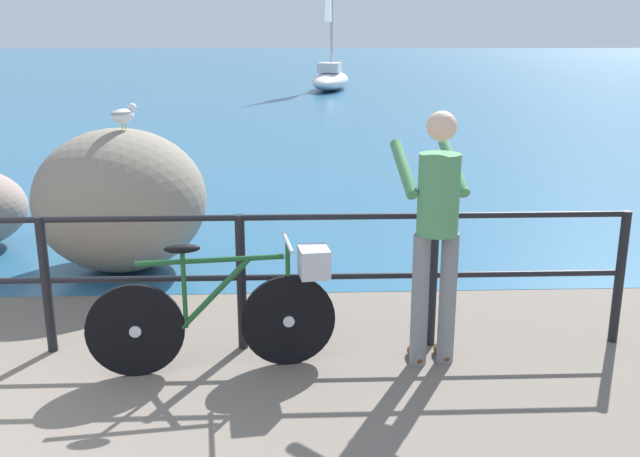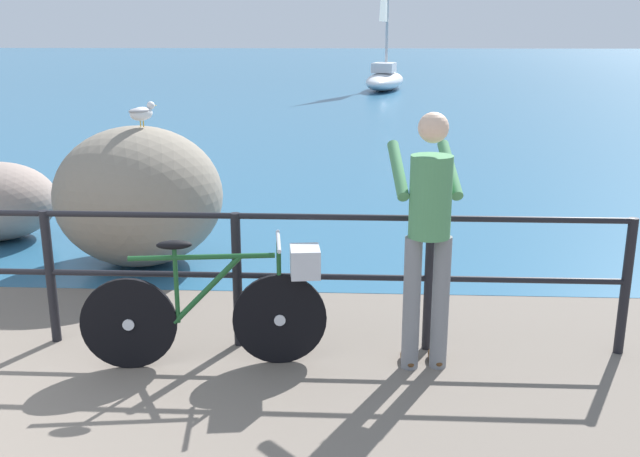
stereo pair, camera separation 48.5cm
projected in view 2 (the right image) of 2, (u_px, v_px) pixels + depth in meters
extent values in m
cube|color=#6B6056|center=(264.00, 106.00, 22.84)|extent=(120.00, 120.00, 0.10)
cube|color=#285B7F|center=(314.00, 64.00, 49.87)|extent=(120.00, 90.00, 0.01)
cylinder|color=black|center=(50.00, 277.00, 5.31)|extent=(0.07, 0.07, 1.02)
cylinder|color=black|center=(237.00, 280.00, 5.25)|extent=(0.07, 0.07, 1.02)
cylinder|color=black|center=(429.00, 284.00, 5.18)|extent=(0.07, 0.07, 1.02)
cylinder|color=black|center=(626.00, 287.00, 5.11)|extent=(0.07, 0.07, 1.02)
cylinder|color=black|center=(129.00, 324.00, 4.93)|extent=(0.66, 0.12, 0.66)
cylinder|color=#B7BCC6|center=(129.00, 324.00, 4.93)|extent=(0.09, 0.07, 0.08)
cylinder|color=black|center=(280.00, 319.00, 5.00)|extent=(0.66, 0.12, 0.66)
cylinder|color=#B7BCC6|center=(280.00, 319.00, 5.00)|extent=(0.09, 0.07, 0.08)
cylinder|color=#194C23|center=(202.00, 257.00, 4.84)|extent=(0.98, 0.16, 0.04)
cylinder|color=#194C23|center=(207.00, 289.00, 4.90)|extent=(0.50, 0.10, 0.50)
cylinder|color=#194C23|center=(176.00, 286.00, 4.88)|extent=(0.03, 0.03, 0.53)
ellipsoid|color=black|center=(174.00, 245.00, 4.80)|extent=(0.25, 0.13, 0.06)
cylinder|color=#194C23|center=(279.00, 281.00, 4.93)|extent=(0.03, 0.03, 0.57)
cylinder|color=#B7BCC6|center=(278.00, 241.00, 4.85)|extent=(0.09, 0.48, 0.03)
cube|color=#B7BCC6|center=(305.00, 262.00, 4.91)|extent=(0.23, 0.26, 0.20)
cylinder|color=slate|center=(412.00, 304.00, 4.89)|extent=(0.12, 0.12, 0.95)
ellipsoid|color=#513319|center=(408.00, 358.00, 5.07)|extent=(0.13, 0.27, 0.08)
cylinder|color=slate|center=(440.00, 303.00, 4.91)|extent=(0.12, 0.12, 0.95)
ellipsoid|color=#513319|center=(436.00, 357.00, 5.08)|extent=(0.13, 0.27, 0.08)
cylinder|color=#4C8C59|center=(431.00, 197.00, 4.70)|extent=(0.28, 0.28, 0.55)
sphere|color=beige|center=(433.00, 128.00, 4.58)|extent=(0.20, 0.20, 0.20)
cylinder|color=#4C8C59|center=(398.00, 170.00, 4.88)|extent=(0.14, 0.52, 0.34)
cylinder|color=#4C8C59|center=(450.00, 169.00, 4.90)|extent=(0.14, 0.52, 0.34)
ellipsoid|color=gray|center=(139.00, 196.00, 7.08)|extent=(1.66, 1.55, 1.39)
cylinder|color=gold|center=(140.00, 124.00, 6.84)|extent=(0.01, 0.01, 0.06)
cylinder|color=gold|center=(143.00, 124.00, 6.81)|extent=(0.01, 0.01, 0.06)
ellipsoid|color=white|center=(141.00, 114.00, 6.80)|extent=(0.24, 0.28, 0.13)
ellipsoid|color=#9E9EA3|center=(139.00, 111.00, 6.78)|extent=(0.23, 0.27, 0.06)
sphere|color=white|center=(151.00, 105.00, 6.88)|extent=(0.08, 0.08, 0.08)
cone|color=gold|center=(155.00, 105.00, 6.92)|extent=(0.05, 0.05, 0.02)
ellipsoid|color=white|center=(385.00, 81.00, 28.07)|extent=(2.13, 4.57, 0.70)
cube|color=silver|center=(384.00, 68.00, 27.65)|extent=(1.04, 1.43, 0.36)
cylinder|color=#B2B2B7|center=(387.00, 16.00, 27.60)|extent=(0.10, 0.10, 4.20)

